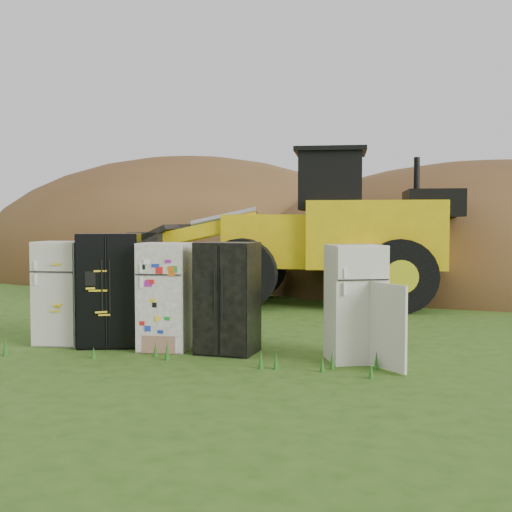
{
  "coord_description": "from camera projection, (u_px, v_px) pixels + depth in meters",
  "views": [
    {
      "loc": [
        3.51,
        -9.25,
        2.0
      ],
      "look_at": [
        0.26,
        2.0,
        1.39
      ],
      "focal_mm": 45.0,
      "sensor_mm": 36.0,
      "label": 1
    }
  ],
  "objects": [
    {
      "name": "fridge_leftmost",
      "position": [
        62.0,
        293.0,
        10.59
      ],
      "size": [
        0.85,
        0.82,
        1.69
      ],
      "primitive_type": null,
      "rotation": [
        0.0,
        0.0,
        0.15
      ],
      "color": "beige",
      "rests_on": "ground"
    },
    {
      "name": "fridge_black_side",
      "position": [
        110.0,
        290.0,
        10.4
      ],
      "size": [
        1.16,
        1.04,
        1.83
      ],
      "primitive_type": null,
      "rotation": [
        0.0,
        0.0,
        0.36
      ],
      "color": "black",
      "rests_on": "ground"
    },
    {
      "name": "ground",
      "position": [
        204.0,
        352.0,
        9.95
      ],
      "size": [
        120.0,
        120.0,
        0.0
      ],
      "primitive_type": "plane",
      "color": "#2B4C14",
      "rests_on": "ground"
    },
    {
      "name": "fridge_sticker",
      "position": [
        165.0,
        296.0,
        10.09
      ],
      "size": [
        0.84,
        0.79,
        1.68
      ],
      "primitive_type": null,
      "rotation": [
        0.0,
        0.0,
        0.14
      ],
      "color": "white",
      "rests_on": "ground"
    },
    {
      "name": "dirt_mound_left",
      "position": [
        186.0,
        273.0,
        25.46
      ],
      "size": [
        17.61,
        13.21,
        9.16
      ],
      "primitive_type": "ellipsoid",
      "color": "#4C2E18",
      "rests_on": "ground"
    },
    {
      "name": "fridge_dark_mid",
      "position": [
        228.0,
        298.0,
        9.82
      ],
      "size": [
        0.89,
        0.73,
        1.7
      ],
      "primitive_type": null,
      "rotation": [
        0.0,
        0.0,
        -0.03
      ],
      "color": "black",
      "rests_on": "ground"
    },
    {
      "name": "fridge_open_door",
      "position": [
        355.0,
        303.0,
        9.26
      ],
      "size": [
        0.98,
        0.96,
        1.68
      ],
      "primitive_type": null,
      "rotation": [
        0.0,
        0.0,
        0.42
      ],
      "color": "beige",
      "rests_on": "ground"
    },
    {
      "name": "dirt_mound_right",
      "position": [
        488.0,
        286.0,
        20.32
      ],
      "size": [
        17.04,
        12.5,
        7.88
      ],
      "primitive_type": "ellipsoid",
      "color": "#4C2E18",
      "rests_on": "ground"
    },
    {
      "name": "wheel_loader",
      "position": [
        291.0,
        227.0,
        15.74
      ],
      "size": [
        8.17,
        4.27,
        3.77
      ],
      "primitive_type": null,
      "rotation": [
        0.0,
        0.0,
        0.15
      ],
      "color": "yellow",
      "rests_on": "ground"
    }
  ]
}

